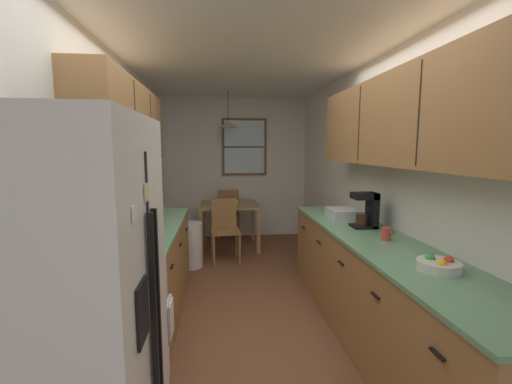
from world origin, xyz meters
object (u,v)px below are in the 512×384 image
(mug_by_coffeemaker, at_px, (386,234))
(table_serving_bowl, at_px, (232,202))
(stove_range, at_px, (110,338))
(dining_chair_far, at_px, (229,211))
(refrigerator, at_px, (62,338))
(storage_canister, at_px, (128,232))
(dish_rack, at_px, (342,214))
(microwave_over_range, at_px, (77,143))
(dining_chair_near, at_px, (225,227))
(coffee_maker, at_px, (367,209))
(fruit_bowl, at_px, (439,265))
(trash_bin, at_px, (191,245))
(dining_table, at_px, (229,210))

(mug_by_coffeemaker, xyz_separation_m, table_serving_bowl, (-1.13, 2.93, -0.19))
(stove_range, relative_size, dining_chair_far, 1.22)
(refrigerator, relative_size, storage_canister, 8.26)
(dining_chair_far, bearing_deg, dish_rack, -67.30)
(dining_chair_far, bearing_deg, table_serving_bowl, -85.80)
(microwave_over_range, distance_m, dining_chair_near, 3.15)
(stove_range, relative_size, dining_chair_near, 1.22)
(coffee_maker, bearing_deg, dining_chair_far, 111.17)
(storage_canister, relative_size, fruit_bowl, 0.85)
(stove_range, height_order, trash_bin, stove_range)
(stove_range, bearing_deg, table_serving_bowl, 75.12)
(dining_table, bearing_deg, stove_range, -103.98)
(stove_range, height_order, dining_table, stove_range)
(trash_bin, distance_m, fruit_bowl, 3.29)
(dining_table, xyz_separation_m, dining_chair_far, (0.01, 0.64, -0.12))
(coffee_maker, xyz_separation_m, fruit_bowl, (-0.05, -1.13, -0.14))
(dining_chair_near, height_order, trash_bin, dining_chair_near)
(dining_chair_near, relative_size, storage_canister, 4.19)
(microwave_over_range, xyz_separation_m, storage_canister, (0.11, 0.54, -0.67))
(dish_rack, relative_size, table_serving_bowl, 1.74)
(refrigerator, bearing_deg, table_serving_bowl, 78.24)
(storage_canister, bearing_deg, trash_bin, 81.43)
(microwave_over_range, xyz_separation_m, fruit_bowl, (2.13, -0.20, -0.74))
(refrigerator, bearing_deg, microwave_over_range, 103.22)
(dish_rack, xyz_separation_m, table_serving_bowl, (-1.09, 2.06, -0.19))
(stove_range, bearing_deg, fruit_bowl, -5.69)
(stove_range, xyz_separation_m, dining_chair_near, (0.77, 2.79, 0.03))
(storage_canister, relative_size, coffee_maker, 0.65)
(dining_chair_near, bearing_deg, table_serving_bowl, 77.39)
(table_serving_bowl, bearing_deg, dining_chair_far, 94.20)
(refrigerator, height_order, microwave_over_range, microwave_over_range)
(fruit_bowl, bearing_deg, storage_canister, 159.83)
(dining_chair_far, relative_size, storage_canister, 4.19)
(stove_range, bearing_deg, dining_table, 76.02)
(refrigerator, relative_size, microwave_over_range, 2.81)
(storage_canister, height_order, fruit_bowl, storage_canister)
(dining_table, relative_size, table_serving_bowl, 4.78)
(dining_chair_far, bearing_deg, dining_table, -90.77)
(trash_bin, bearing_deg, table_serving_bowl, 55.30)
(dining_chair_near, xyz_separation_m, trash_bin, (-0.47, -0.26, -0.19))
(dining_chair_far, distance_m, table_serving_bowl, 0.69)
(refrigerator, distance_m, storage_canister, 1.25)
(microwave_over_range, relative_size, dining_table, 0.67)
(stove_range, distance_m, dish_rack, 2.46)
(stove_range, distance_m, dining_table, 3.53)
(stove_range, relative_size, table_serving_bowl, 5.62)
(refrigerator, bearing_deg, dining_chair_far, 80.34)
(microwave_over_range, bearing_deg, dining_chair_far, 76.51)
(microwave_over_range, relative_size, storage_canister, 2.93)
(dining_chair_far, bearing_deg, stove_range, -101.97)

